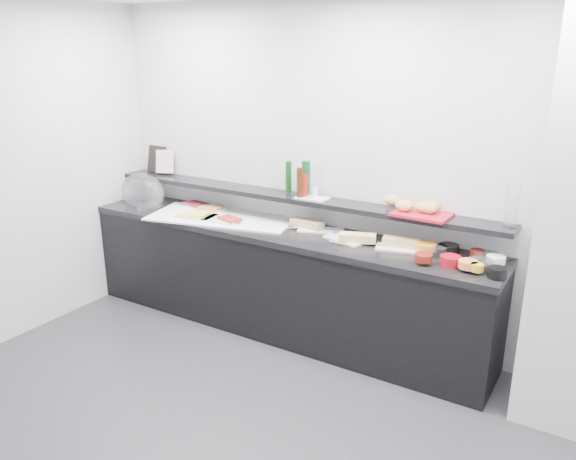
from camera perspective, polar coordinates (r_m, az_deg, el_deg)
The scene contains 53 objects.
back_wall at distance 4.42m, azimuth 8.78°, elevation 5.26°, with size 5.00×0.02×2.70m, color #B9BBC1.
buffet_cabinet at distance 4.75m, azimuth -1.00°, elevation -5.34°, with size 3.60×0.60×0.85m, color black.
counter_top at distance 4.60m, azimuth -1.03°, elevation -0.17°, with size 3.62×0.62×0.05m, color black.
wall_shelf at distance 4.67m, azimuth 0.11°, elevation 3.37°, with size 3.60×0.25×0.04m, color black.
cloche_base at distance 5.58m, azimuth -14.61°, elevation 2.98°, with size 0.38×0.26×0.04m, color #A9AAAF.
cloche_dome at distance 5.47m, azimuth -14.55°, elevation 3.83°, with size 0.48×0.32×0.34m, color white.
linen_runner at distance 4.92m, azimuth -6.62°, elevation 1.33°, with size 1.26×0.60×0.01m, color silver.
platter_meat_a at distance 5.21m, azimuth -8.54°, elevation 2.36°, with size 0.32×0.21×0.01m, color white.
food_meat_a at distance 5.25m, azimuth -9.31°, elevation 2.63°, with size 0.22×0.14×0.02m, color maroon.
platter_salmon at distance 5.13m, azimuth -7.56°, elevation 2.13°, with size 0.26×0.17×0.01m, color silver.
food_salmon at distance 5.10m, azimuth -7.94°, elevation 2.26°, with size 0.19×0.12×0.02m, color orange.
platter_cheese at distance 4.93m, azimuth -9.17°, elevation 1.44°, with size 0.32×0.22×0.01m, color silver.
food_cheese at distance 4.92m, azimuth -9.50°, elevation 1.60°, with size 0.24×0.15×0.02m, color #EBDA5B.
platter_meat_b at distance 4.80m, azimuth -6.74°, elevation 1.07°, with size 0.32×0.21×0.01m, color white.
food_meat_b at distance 4.74m, azimuth -5.95°, elevation 1.14°, with size 0.19×0.12×0.02m, color maroon.
sandwich_plate_left at distance 4.54m, azimuth 3.34°, elevation 0.01°, with size 0.36×0.16×0.01m, color white.
sandwich_food_left at distance 4.57m, azimuth 1.94°, elevation 0.62°, with size 0.27×0.11×0.06m, color tan.
tongs_left at distance 4.55m, azimuth 0.60°, elevation 0.22°, with size 0.01×0.01×0.16m, color #B1B3B8.
sandwich_plate_mid at distance 4.32m, azimuth 5.73°, elevation -0.99°, with size 0.33×0.14×0.01m, color white.
sandwich_food_mid at distance 4.26m, azimuth 7.08°, elevation -0.78°, with size 0.27×0.11×0.06m, color tan.
tongs_mid at distance 4.21m, azimuth 5.15°, elevation -1.33°, with size 0.01×0.01×0.16m, color silver.
sandwich_plate_right at distance 4.19m, azimuth 11.48°, elevation -1.88°, with size 0.37×0.16×0.01m, color silver.
sandwich_food_right at distance 4.22m, azimuth 11.43°, elevation -1.21°, with size 0.27×0.10×0.06m, color tan.
tongs_right at distance 4.22m, azimuth 8.58°, elevation -1.40°, with size 0.01×0.01×0.16m, color #A8ABAF.
bowl_glass_fruit at distance 4.13m, azimuth 14.78°, elevation -2.03°, with size 0.16×0.16×0.07m, color white.
fill_glass_fruit at distance 4.15m, azimuth 13.83°, elevation -1.66°, with size 0.14×0.14×0.05m, color orange.
bowl_black_jam at distance 4.18m, azimuth 16.02°, elevation -1.89°, with size 0.14×0.14×0.07m, color black.
fill_black_jam at distance 4.12m, azimuth 18.69°, elevation -2.26°, with size 0.10×0.10×0.05m, color #55110C.
bowl_glass_cream at distance 4.08m, azimuth 19.58°, elevation -2.72°, with size 0.17×0.17×0.07m, color silver.
fill_glass_cream at distance 4.04m, azimuth 20.37°, elevation -2.82°, with size 0.13×0.13×0.05m, color white.
bowl_red_jam at distance 3.95m, azimuth 16.15°, elevation -3.03°, with size 0.14×0.14×0.07m, color maroon.
fill_red_jam at distance 3.93m, azimuth 13.60°, elevation -2.74°, with size 0.12×0.12×0.05m, color #60170D.
bowl_glass_salmon at distance 3.94m, azimuth 18.91°, elevation -3.40°, with size 0.17×0.17×0.07m, color white.
fill_glass_salmon at distance 3.89m, azimuth 17.83°, elevation -3.34°, with size 0.13×0.13×0.05m, color orange.
bowl_black_fruit at distance 3.84m, azimuth 20.50°, elevation -4.09°, with size 0.12×0.12×0.07m, color black.
fill_black_fruit at distance 3.85m, azimuth 18.66°, elevation -3.63°, with size 0.08×0.08×0.05m, color orange.
framed_print at distance 5.65m, azimuth -13.21°, elevation 7.01°, with size 0.22×0.02×0.26m, color black.
print_art at distance 5.52m, azimuth -12.41°, elevation 6.81°, with size 0.18×0.00×0.22m, color #C6988F.
condiment_tray at distance 4.54m, azimuth 2.51°, elevation 3.27°, with size 0.26×0.16×0.01m, color white.
bottle_green_a at distance 4.68m, azimuth 0.05°, elevation 5.44°, with size 0.05×0.05×0.26m, color #0F3714.
bottle_brown at distance 4.52m, azimuth 1.22°, elevation 4.86°, with size 0.05×0.05×0.24m, color #351B09.
bottle_green_b at distance 4.59m, azimuth 1.82°, elevation 5.33°, with size 0.07×0.07×0.28m, color #103A1A.
bottle_hot at distance 4.54m, azimuth 1.69°, elevation 4.53°, with size 0.05×0.05×0.18m, color #A7140B.
shaker_salt at distance 4.57m, azimuth 2.83°, elevation 3.91°, with size 0.03×0.03×0.07m, color white.
shaker_pepper at distance 4.55m, azimuth 2.74°, elevation 3.85°, with size 0.04×0.04×0.07m, color white.
bread_tray at distance 4.18m, azimuth 13.42°, elevation 1.56°, with size 0.40×0.28×0.02m, color #A71223.
bread_roll_nw at distance 4.32m, azimuth 10.53°, elevation 3.00°, with size 0.13×0.08×0.08m, color tan.
bread_roll_ne at distance 4.21m, azimuth 14.39°, elevation 2.35°, with size 0.14×0.09×0.08m, color #B97746.
bread_roll_sw at distance 4.20m, azimuth 11.78°, elevation 2.49°, with size 0.14×0.09×0.08m, color #C97E4C.
bread_roll_s at distance 4.18m, azimuth 11.64°, elevation 2.41°, with size 0.12×0.08×0.08m, color gold.
bread_roll_se at distance 4.16m, azimuth 14.07°, elevation 2.18°, with size 0.13×0.08×0.08m, color #B89946.
bread_roll_midw at distance 4.17m, azimuth 13.77°, elevation 2.26°, with size 0.14×0.09×0.08m, color tan.
carafe at distance 4.04m, azimuth 21.79°, elevation 2.28°, with size 0.09×0.09×0.30m, color silver.
Camera 1 is at (1.66, -1.98, 2.29)m, focal length 35.00 mm.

